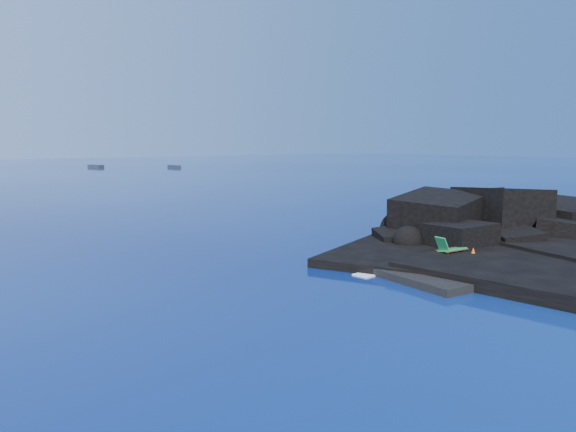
% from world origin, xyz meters
% --- Properties ---
extents(ground, '(400.00, 400.00, 0.00)m').
position_xyz_m(ground, '(0.00, 0.00, 0.00)').
color(ground, '#04043D').
rests_on(ground, ground).
extents(headland, '(24.00, 24.00, 3.60)m').
position_xyz_m(headland, '(13.00, 3.00, 0.00)').
color(headland, black).
rests_on(headland, ground).
extents(beach, '(9.08, 6.86, 0.70)m').
position_xyz_m(beach, '(4.50, 0.50, 0.00)').
color(beach, black).
rests_on(beach, ground).
extents(surf_foam, '(10.00, 8.00, 0.06)m').
position_xyz_m(surf_foam, '(5.00, 5.00, 0.00)').
color(surf_foam, white).
rests_on(surf_foam, ground).
extents(deck_chair, '(1.84, 0.90, 1.23)m').
position_xyz_m(deck_chair, '(5.60, 1.81, 0.97)').
color(deck_chair, '#1D8244').
rests_on(deck_chair, beach).
extents(towel, '(2.07, 1.07, 0.05)m').
position_xyz_m(towel, '(6.07, 0.87, 0.38)').
color(towel, white).
rests_on(towel, beach).
extents(sunbather, '(1.70, 0.50, 0.22)m').
position_xyz_m(sunbather, '(6.07, 0.87, 0.52)').
color(sunbather, tan).
rests_on(sunbather, towel).
extents(marker_cone, '(0.39, 0.39, 0.58)m').
position_xyz_m(marker_cone, '(6.07, 0.89, 0.64)').
color(marker_cone, '#FF4B0D').
rests_on(marker_cone, beach).
extents(distant_boat_a, '(2.57, 5.05, 0.64)m').
position_xyz_m(distant_boat_a, '(28.30, 120.51, 0.00)').
color(distant_boat_a, '#292A2F').
rests_on(distant_boat_a, ground).
extents(distant_boat_b, '(1.43, 4.50, 0.60)m').
position_xyz_m(distant_boat_b, '(42.75, 107.75, 0.00)').
color(distant_boat_b, '#28282D').
rests_on(distant_boat_b, ground).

